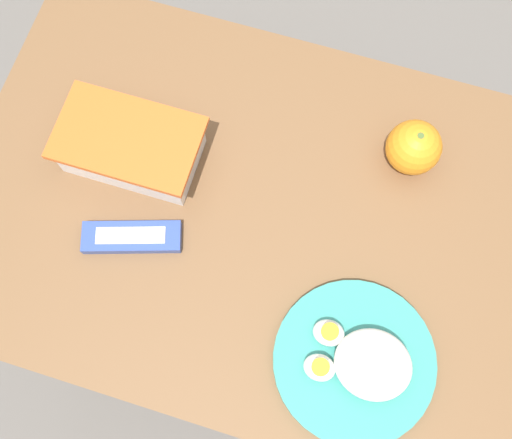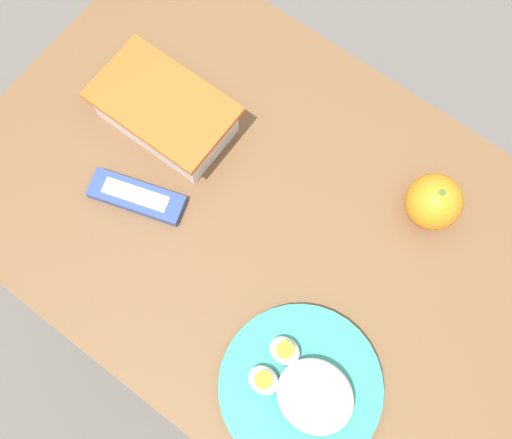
% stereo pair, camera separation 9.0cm
% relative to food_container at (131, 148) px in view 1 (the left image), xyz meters
% --- Properties ---
extents(ground_plane, '(10.00, 10.00, 0.00)m').
position_rel_food_container_xyz_m(ground_plane, '(0.26, -0.04, -0.79)').
color(ground_plane, '#66605B').
extents(table, '(1.04, 0.64, 0.76)m').
position_rel_food_container_xyz_m(table, '(0.26, -0.04, -0.15)').
color(table, brown).
rests_on(table, ground_plane).
extents(food_container, '(0.22, 0.13, 0.07)m').
position_rel_food_container_xyz_m(food_container, '(0.00, 0.00, 0.00)').
color(food_container, white).
rests_on(food_container, table).
extents(orange_fruit, '(0.09, 0.09, 0.09)m').
position_rel_food_container_xyz_m(orange_fruit, '(0.42, 0.12, 0.01)').
color(orange_fruit, orange).
rests_on(orange_fruit, table).
extents(rice_plate, '(0.23, 0.23, 0.06)m').
position_rel_food_container_xyz_m(rice_plate, '(0.42, -0.21, -0.01)').
color(rice_plate, teal).
rests_on(rice_plate, table).
extents(candy_bar, '(0.16, 0.09, 0.02)m').
position_rel_food_container_xyz_m(candy_bar, '(0.04, -0.13, -0.02)').
color(candy_bar, '#334C9E').
rests_on(candy_bar, table).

